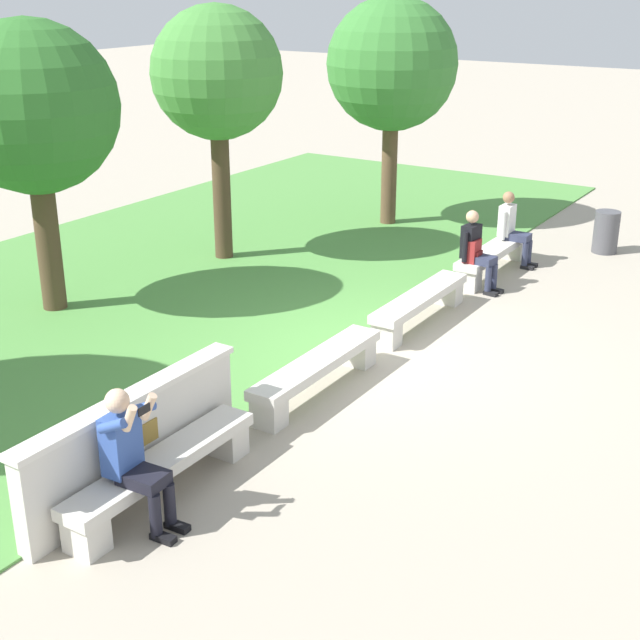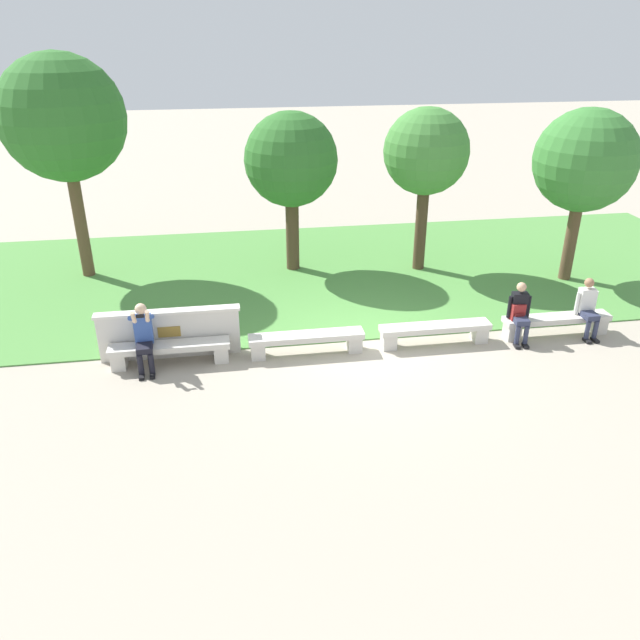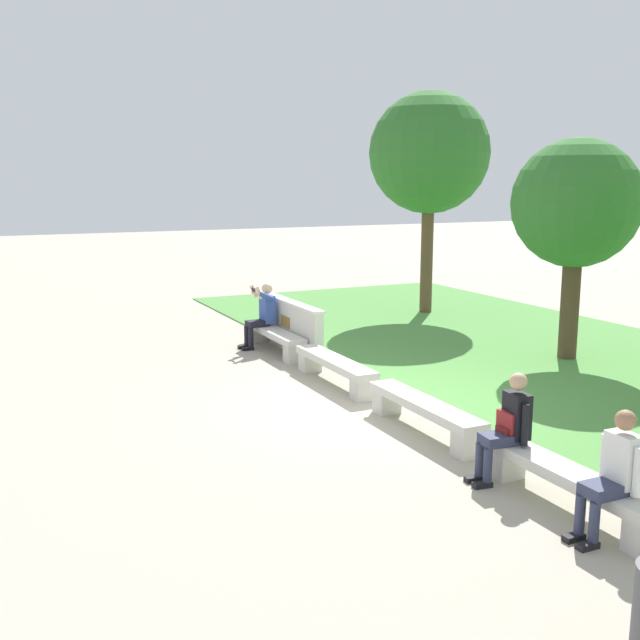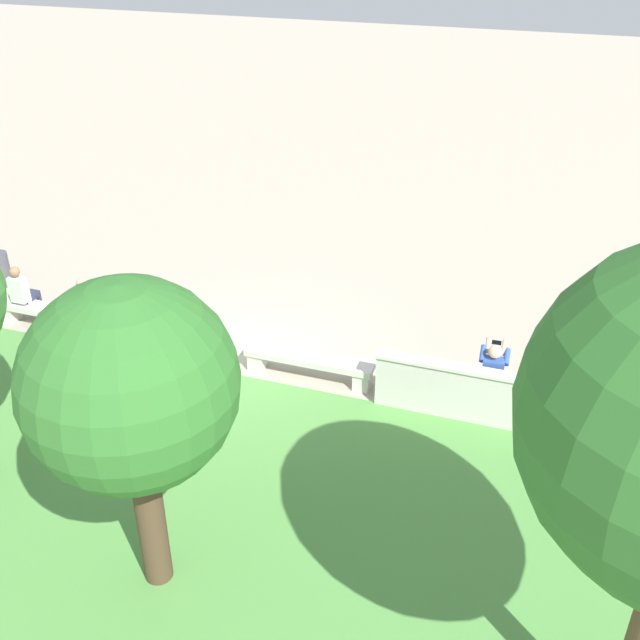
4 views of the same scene
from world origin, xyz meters
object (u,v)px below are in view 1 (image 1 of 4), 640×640
Objects in this scene: person_distant at (476,248)px; bench_main at (163,470)px; person_photographer at (132,452)px; person_companion at (512,227)px; tree_left_background at (217,75)px; bench_far at (493,255)px; trash_bin at (606,232)px; bench_mid at (420,303)px; tree_behind_wall at (33,110)px; tree_right_background at (392,65)px; backpack at (473,251)px; bench_near at (317,369)px.

bench_main is at bearing 179.48° from person_distant.
person_companion is at bearing 0.07° from person_photographer.
tree_left_background is at bearing 32.70° from person_photographer.
bench_far is 2.53m from trash_bin.
tree_left_background is at bearing 118.25° from person_companion.
person_distant reaches higher than bench_mid.
tree_left_background is (3.38, -0.53, 0.19)m from tree_behind_wall.
bench_main is at bearing 173.19° from trash_bin.
person_distant reaches higher than bench_main.
person_companion is at bearing -111.87° from tree_right_background.
backpack is 5.05m from tree_left_background.
tree_right_background is at bearing 58.29° from bench_far.
bench_mid is 1.85× the size of person_distant.
tree_left_background is (0.97, 4.30, 2.81)m from bench_mid.
bench_main is 0.55× the size of tree_left_background.
bench_main is 10.39m from trash_bin.
bench_near is 0.55× the size of tree_left_background.
bench_mid and bench_far have the same top height.
bench_far is at bearing 0.52° from person_photographer.
bench_mid is 5.23m from tree_left_background.
person_distant is 0.30× the size of tree_left_background.
bench_main and bench_near have the same top height.
person_distant is at bearing -64.05° from backpack.
bench_mid is at bearing 165.93° from trash_bin.
bench_mid is at bearing 177.90° from person_distant.
person_photographer is (-3.15, -0.08, 0.43)m from bench_near.
tree_right_background is (6.94, -1.86, 0.14)m from tree_behind_wall.
trash_bin reaches higher than bench_main.
person_photographer is 10.83m from trash_bin.
bench_main is 6.26m from tree_behind_wall.
bench_main is 8.19m from tree_left_background.
person_photographer is at bearing -125.09° from tree_behind_wall.
person_companion reaches higher than backpack.
bench_mid is at bearing 178.85° from person_companion.
bench_mid is 1.83m from person_distant.
tree_behind_wall is (-4.20, 4.89, 2.25)m from person_distant.
bench_far is at bearing -68.08° from tree_left_background.
person_photographer is 1.05× the size of person_companion.
bench_main is 3.11× the size of trash_bin.
backpack reaches higher than bench_main.
bench_near is at bearing 179.37° from person_companion.
trash_bin is (10.76, -1.15, -0.36)m from person_photographer.
backpack is 0.10× the size of tree_left_background.
bench_main is at bearing -163.35° from tree_right_background.
bench_far is at bearing -43.40° from tree_behind_wall.
tree_left_background is at bearing 125.45° from trash_bin.
person_companion is 2.94× the size of backpack.
bench_near is 7.71m from trash_bin.
tree_left_background reaches higher than person_photographer.
bench_near is 6.31m from tree_left_background.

